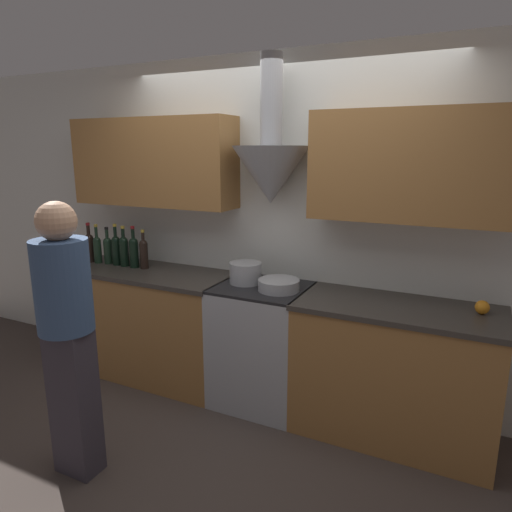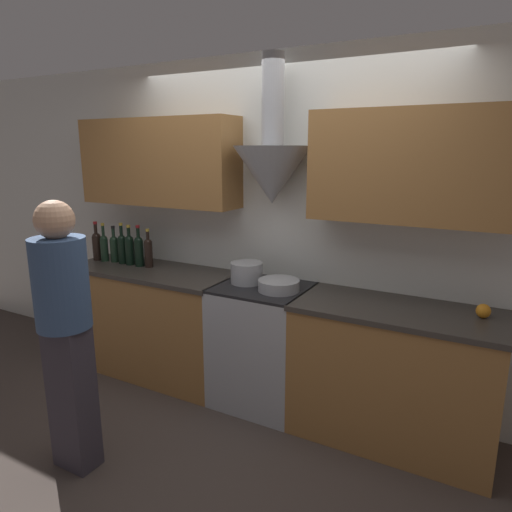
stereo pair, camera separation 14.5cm
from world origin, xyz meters
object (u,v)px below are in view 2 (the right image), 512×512
mixing_bowl (279,285)px  orange_fruit (483,311)px  wine_bottle_4 (130,248)px  wine_bottle_0 (97,244)px  stock_pot (247,273)px  wine_bottle_3 (122,247)px  stove_range (262,344)px  wine_bottle_6 (148,251)px  wine_bottle_5 (139,249)px  person_foreground_left (65,325)px  wine_bottle_2 (114,247)px  wine_bottle_1 (104,246)px

mixing_bowl → orange_fruit: size_ratio=3.47×
wine_bottle_4 → orange_fruit: wine_bottle_4 is taller
wine_bottle_0 → stock_pot: size_ratio=1.46×
wine_bottle_0 → wine_bottle_3: bearing=2.9°
stove_range → wine_bottle_0: size_ratio=2.63×
wine_bottle_0 → wine_bottle_6: wine_bottle_0 is taller
stove_range → wine_bottle_5: size_ratio=2.60×
stove_range → wine_bottle_0: 1.81m
stove_range → wine_bottle_4: 1.45m
person_foreground_left → wine_bottle_5: bearing=114.3°
wine_bottle_2 → wine_bottle_1: bearing=-166.0°
mixing_bowl → orange_fruit: orange_fruit is taller
wine_bottle_3 → wine_bottle_5: bearing=-1.5°
wine_bottle_1 → orange_fruit: bearing=1.0°
stove_range → person_foreground_left: 1.44m
wine_bottle_1 → wine_bottle_2: (0.10, 0.02, -0.00)m
wine_bottle_6 → person_foreground_left: bearing=-69.8°
stock_pot → orange_fruit: (1.60, 0.04, -0.04)m
stock_pot → person_foreground_left: bearing=-112.6°
wine_bottle_3 → stove_range: bearing=-1.2°
stove_range → person_foreground_left: (-0.66, -1.20, 0.45)m
wine_bottle_0 → wine_bottle_1: wine_bottle_0 is taller
mixing_bowl → wine_bottle_3: bearing=177.5°
wine_bottle_4 → mixing_bowl: wine_bottle_4 is taller
wine_bottle_4 → wine_bottle_5: bearing=-0.6°
wine_bottle_5 → wine_bottle_6: wine_bottle_5 is taller
wine_bottle_6 → wine_bottle_5: bearing=-174.4°
wine_bottle_6 → wine_bottle_4: bearing=-177.6°
wine_bottle_6 → stock_pot: size_ratio=1.37×
wine_bottle_5 → wine_bottle_4: bearing=179.4°
stove_range → wine_bottle_3: wine_bottle_3 is taller
wine_bottle_3 → wine_bottle_5: size_ratio=1.01×
wine_bottle_5 → wine_bottle_6: bearing=5.6°
stock_pot → wine_bottle_4: bearing=-179.9°
wine_bottle_0 → wine_bottle_4: (0.39, 0.01, 0.00)m
stock_pot → mixing_bowl: size_ratio=0.82×
wine_bottle_1 → wine_bottle_5: (0.40, 0.01, 0.01)m
wine_bottle_5 → orange_fruit: size_ratio=4.18×
wine_bottle_3 → orange_fruit: wine_bottle_3 is taller
wine_bottle_5 → stock_pot: (1.06, 0.00, -0.07)m
wine_bottle_2 → wine_bottle_4: size_ratio=0.93×
wine_bottle_6 → mixing_bowl: size_ratio=1.12×
wine_bottle_0 → orange_fruit: wine_bottle_0 is taller
stove_range → wine_bottle_3: size_ratio=2.57×
wine_bottle_1 → wine_bottle_5: bearing=1.9°
wine_bottle_6 → mixing_bowl: bearing=-3.2°
wine_bottle_5 → stock_pot: bearing=0.1°
wine_bottle_2 → stove_range: bearing=-1.4°
wine_bottle_3 → mixing_bowl: bearing=-2.5°
wine_bottle_4 → stove_range: bearing=-1.1°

